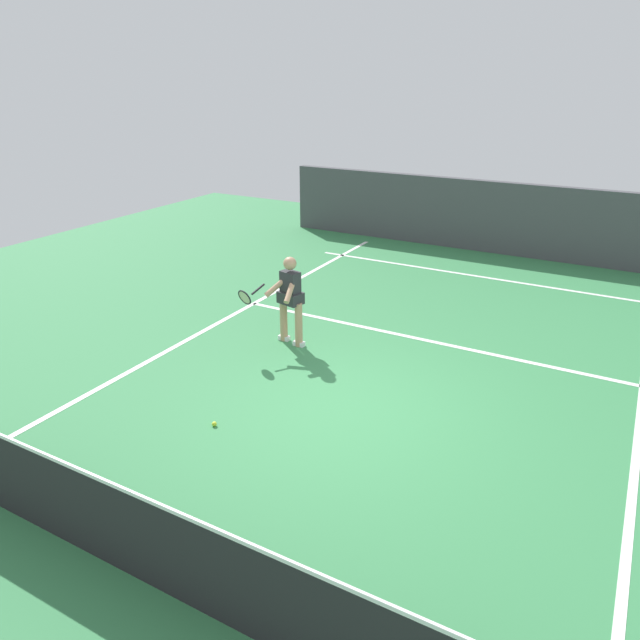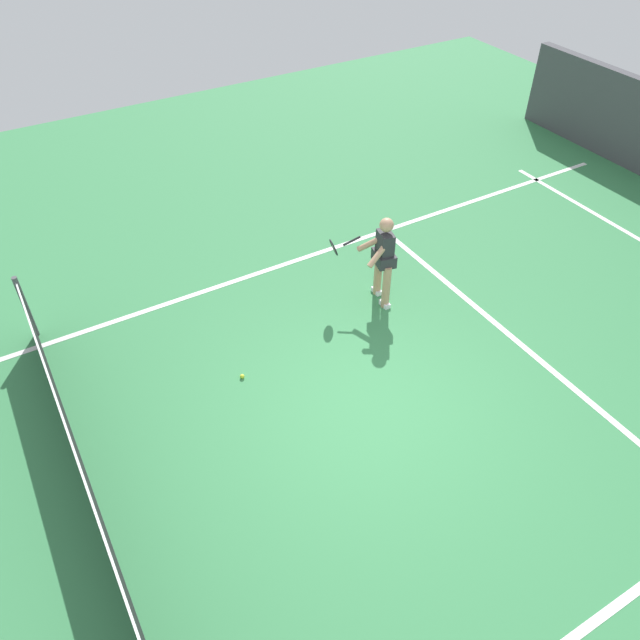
{
  "view_description": "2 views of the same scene",
  "coord_description": "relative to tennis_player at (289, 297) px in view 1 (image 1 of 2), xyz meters",
  "views": [
    {
      "loc": [
        -3.06,
        6.42,
        4.32
      ],
      "look_at": [
        0.85,
        -0.61,
        0.94
      ],
      "focal_mm": 33.03,
      "sensor_mm": 36.0,
      "label": 1
    },
    {
      "loc": [
        -4.48,
        3.42,
        6.5
      ],
      "look_at": [
        1.09,
        0.18,
        0.85
      ],
      "focal_mm": 34.8,
      "sensor_mm": 36.0,
      "label": 2
    }
  ],
  "objects": [
    {
      "name": "court_back_wall",
      "position": [
        -1.89,
        -7.41,
        0.06
      ],
      "size": [
        12.08,
        0.24,
        1.82
      ],
      "primitive_type": "cube",
      "color": "#47474C",
      "rests_on": "ground"
    },
    {
      "name": "service_line_marking",
      "position": [
        -1.89,
        -1.26,
        -0.84
      ],
      "size": [
        7.08,
        0.1,
        0.01
      ],
      "primitive_type": "cube",
      "color": "white",
      "rests_on": "ground"
    },
    {
      "name": "baseline_marking",
      "position": [
        -1.89,
        -5.21,
        -0.84
      ],
      "size": [
        8.08,
        0.1,
        0.01
      ],
      "primitive_type": "cube",
      "color": "white",
      "rests_on": "ground"
    },
    {
      "name": "tennis_player",
      "position": [
        0.0,
        0.0,
        0.0
      ],
      "size": [
        0.92,
        0.9,
        1.55
      ],
      "color": "tan",
      "rests_on": "ground"
    },
    {
      "name": "tennis_ball_near",
      "position": [
        -0.5,
        2.7,
        -0.81
      ],
      "size": [
        0.07,
        0.07,
        0.07
      ],
      "primitive_type": "sphere",
      "color": "#D1E533",
      "rests_on": "ground"
    },
    {
      "name": "sideline_right_marking",
      "position": [
        1.65,
        1.42,
        -0.84
      ],
      "size": [
        0.1,
        16.26,
        0.01
      ],
      "primitive_type": "cube",
      "color": "white",
      "rests_on": "ground"
    },
    {
      "name": "sideline_left_marking",
      "position": [
        -5.43,
        1.42,
        -0.84
      ],
      "size": [
        0.1,
        16.26,
        0.01
      ],
      "primitive_type": "cube",
      "color": "white",
      "rests_on": "ground"
    },
    {
      "name": "court_net",
      "position": [
        -1.89,
        5.07,
        -0.33
      ],
      "size": [
        7.76,
        0.08,
        1.11
      ],
      "color": "#4C4C51",
      "rests_on": "ground"
    },
    {
      "name": "ground_plane",
      "position": [
        -1.89,
        1.42,
        -0.85
      ],
      "size": [
        23.74,
        23.74,
        0.0
      ],
      "primitive_type": "plane",
      "color": "#38844C"
    }
  ]
}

